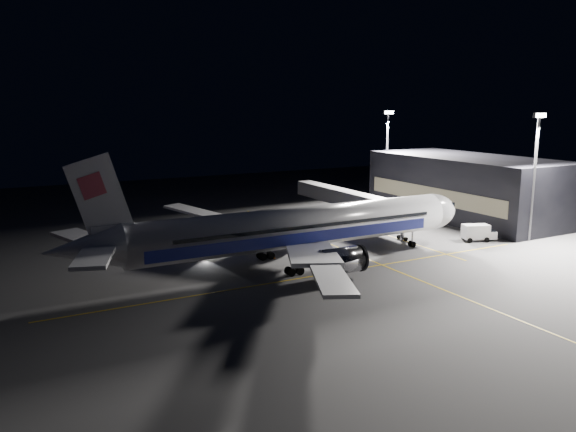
# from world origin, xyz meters

# --- Properties ---
(ground) EXTENTS (200.00, 200.00, 0.00)m
(ground) POSITION_xyz_m (0.00, 0.00, 0.00)
(ground) COLOR #4C4C4F
(ground) RESTS_ON ground
(guide_line_main) EXTENTS (0.25, 80.00, 0.01)m
(guide_line_main) POSITION_xyz_m (10.00, 0.00, 0.01)
(guide_line_main) COLOR gold
(guide_line_main) RESTS_ON ground
(guide_line_cross) EXTENTS (70.00, 0.25, 0.01)m
(guide_line_cross) POSITION_xyz_m (0.00, -6.00, 0.01)
(guide_line_cross) COLOR gold
(guide_line_cross) RESTS_ON ground
(guide_line_side) EXTENTS (0.25, 40.00, 0.01)m
(guide_line_side) POSITION_xyz_m (22.00, 10.00, 0.01)
(guide_line_side) COLOR gold
(guide_line_side) RESTS_ON ground
(airliner) EXTENTS (61.48, 54.22, 16.64)m
(airliner) POSITION_xyz_m (-1.08, 0.00, 5.16)
(airliner) COLOR silver
(airliner) RESTS_ON ground
(terminal) EXTENTS (18.12, 40.00, 12.00)m
(terminal) POSITION_xyz_m (45.98, 14.00, 6.00)
(terminal) COLOR black
(terminal) RESTS_ON ground
(jet_bridge) EXTENTS (3.60, 34.40, 6.30)m
(jet_bridge) POSITION_xyz_m (22.00, 18.06, 4.58)
(jet_bridge) COLOR #B2B2B7
(jet_bridge) RESTS_ON ground
(floodlight_mast_north) EXTENTS (2.40, 0.68, 20.70)m
(floodlight_mast_north) POSITION_xyz_m (40.00, 31.99, 12.37)
(floodlight_mast_north) COLOR #59595E
(floodlight_mast_north) RESTS_ON ground
(floodlight_mast_south) EXTENTS (2.40, 0.67, 20.70)m
(floodlight_mast_south) POSITION_xyz_m (40.00, -6.01, 12.37)
(floodlight_mast_south) COLOR #59595E
(floodlight_mast_south) RESTS_ON ground
(service_truck) EXTENTS (5.80, 3.81, 2.77)m
(service_truck) POSITION_xyz_m (32.54, -2.17, 1.48)
(service_truck) COLOR white
(service_truck) RESTS_ON ground
(baggage_tug) EXTENTS (2.66, 2.40, 1.60)m
(baggage_tug) POSITION_xyz_m (-10.32, 9.21, 0.74)
(baggage_tug) COLOR black
(baggage_tug) RESTS_ON ground
(safety_cone_a) EXTENTS (0.44, 0.44, 0.66)m
(safety_cone_a) POSITION_xyz_m (-1.80, 4.00, 0.33)
(safety_cone_a) COLOR orange
(safety_cone_a) RESTS_ON ground
(safety_cone_b) EXTENTS (0.38, 0.38, 0.57)m
(safety_cone_b) POSITION_xyz_m (2.96, 12.56, 0.29)
(safety_cone_b) COLOR orange
(safety_cone_b) RESTS_ON ground
(safety_cone_c) EXTENTS (0.41, 0.41, 0.62)m
(safety_cone_c) POSITION_xyz_m (-1.49, 13.83, 0.31)
(safety_cone_c) COLOR orange
(safety_cone_c) RESTS_ON ground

